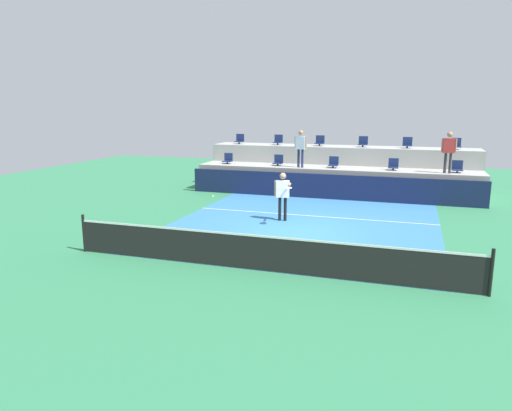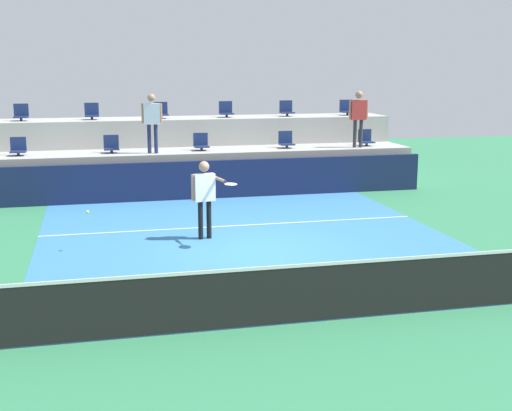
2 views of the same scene
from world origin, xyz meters
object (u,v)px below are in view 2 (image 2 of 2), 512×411
at_px(stadium_chair_upper_mid_left, 161,112).
at_px(stadium_chair_lower_left, 111,146).
at_px(stadium_chair_lower_far_right, 366,139).
at_px(tennis_player, 205,192).
at_px(spectator_in_grey, 152,117).
at_px(stadium_chair_upper_far_left, 21,114).
at_px(stadium_chair_lower_center, 201,143).
at_px(stadium_chair_upper_mid_right, 226,111).
at_px(stadium_chair_upper_left, 92,113).
at_px(tennis_ball, 87,212).
at_px(stadium_chair_upper_right, 287,110).
at_px(stadium_chair_upper_far_right, 347,109).
at_px(stadium_chair_lower_far_left, 18,148).
at_px(spectator_leaning_on_rail, 358,113).
at_px(stadium_chair_lower_right, 286,141).

bearing_deg(stadium_chair_upper_mid_left, stadium_chair_lower_left, -132.55).
height_order(stadium_chair_lower_far_right, tennis_player, stadium_chair_lower_far_right).
relative_size(stadium_chair_upper_mid_left, spectator_in_grey, 0.30).
bearing_deg(stadium_chair_upper_far_left, stadium_chair_lower_center, -18.77).
xyz_separation_m(stadium_chair_upper_mid_right, spectator_in_grey, (-2.61, -2.18, -0.02)).
xyz_separation_m(stadium_chair_lower_center, stadium_chair_upper_left, (-3.18, 1.80, 0.85)).
bearing_deg(stadium_chair_upper_mid_right, stadium_chair_lower_center, -122.01).
height_order(stadium_chair_upper_far_left, tennis_ball, stadium_chair_upper_far_left).
bearing_deg(tennis_player, stadium_chair_lower_far_right, 43.83).
relative_size(stadium_chair_upper_far_left, stadium_chair_upper_mid_left, 1.00).
height_order(stadium_chair_upper_right, tennis_ball, stadium_chair_upper_right).
distance_m(stadium_chair_upper_far_left, stadium_chair_upper_far_right, 10.63).
bearing_deg(stadium_chair_lower_far_left, spectator_in_grey, -5.80).
height_order(stadium_chair_upper_far_right, spectator_in_grey, spectator_in_grey).
xyz_separation_m(stadium_chair_lower_far_right, stadium_chair_upper_left, (-8.50, 1.80, 0.85)).
bearing_deg(stadium_chair_upper_left, tennis_player, -73.07).
distance_m(stadium_chair_upper_left, stadium_chair_upper_far_right, 8.51).
bearing_deg(spectator_in_grey, stadium_chair_upper_right, 25.03).
xyz_separation_m(tennis_player, spectator_in_grey, (-0.65, 5.52, 1.23)).
height_order(stadium_chair_upper_far_left, spectator_in_grey, spectator_in_grey).
distance_m(stadium_chair_lower_far_left, spectator_leaning_on_rail, 10.20).
relative_size(stadium_chair_upper_mid_right, tennis_player, 0.30).
relative_size(stadium_chair_lower_far_right, stadium_chair_upper_mid_left, 1.00).
height_order(tennis_player, spectator_leaning_on_rail, spectator_leaning_on_rail).
bearing_deg(tennis_player, stadium_chair_upper_mid_left, 91.31).
bearing_deg(stadium_chair_upper_right, tennis_ball, -128.77).
distance_m(stadium_chair_lower_far_right, stadium_chair_upper_mid_left, 6.64).
distance_m(stadium_chair_upper_left, spectator_leaning_on_rail, 8.37).
bearing_deg(spectator_leaning_on_rail, stadium_chair_upper_mid_right, 149.92).
height_order(stadium_chair_lower_right, stadium_chair_upper_mid_right, stadium_chair_upper_mid_right).
distance_m(stadium_chair_lower_left, stadium_chair_lower_right, 5.33).
bearing_deg(stadium_chair_upper_far_left, tennis_ball, -76.54).
bearing_deg(stadium_chair_upper_far_left, stadium_chair_upper_right, 0.00).
height_order(stadium_chair_lower_far_right, stadium_chair_upper_left, stadium_chair_upper_left).
xyz_separation_m(stadium_chair_upper_far_left, stadium_chair_upper_right, (8.49, 0.00, 0.00)).
distance_m(stadium_chair_lower_left, tennis_player, 6.20).
bearing_deg(stadium_chair_lower_right, stadium_chair_upper_mid_right, 130.72).
bearing_deg(spectator_leaning_on_rail, tennis_ball, -144.14).
xyz_separation_m(stadium_chair_upper_mid_right, stadium_chair_upper_far_right, (4.21, 0.00, 0.00)).
relative_size(stadium_chair_lower_center, stadium_chair_upper_far_left, 1.00).
distance_m(stadium_chair_upper_right, tennis_ball, 10.55).
xyz_separation_m(stadium_chair_lower_left, stadium_chair_lower_center, (2.66, 0.00, 0.00)).
height_order(stadium_chair_upper_left, stadium_chair_upper_mid_left, same).
relative_size(tennis_player, spectator_leaning_on_rail, 0.99).
relative_size(stadium_chair_lower_right, stadium_chair_upper_far_left, 1.00).
distance_m(stadium_chair_lower_far_left, stadium_chair_upper_mid_left, 4.70).
distance_m(spectator_in_grey, tennis_ball, 6.41).
xyz_separation_m(stadium_chair_lower_center, stadium_chair_upper_far_right, (5.33, 1.80, 0.85)).
bearing_deg(stadium_chair_upper_mid_right, stadium_chair_upper_right, 0.00).
height_order(stadium_chair_upper_mid_left, stadium_chair_upper_mid_right, same).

